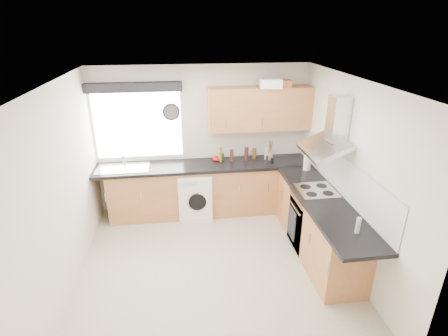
{
  "coord_description": "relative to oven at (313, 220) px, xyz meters",
  "views": [
    {
      "loc": [
        -0.39,
        -3.91,
        3.14
      ],
      "look_at": [
        0.25,
        0.85,
        1.1
      ],
      "focal_mm": 28.0,
      "sensor_mm": 36.0,
      "label": 1
    }
  ],
  "objects": [
    {
      "name": "jar_4",
      "position": [
        -0.61,
        1.35,
        0.58
      ],
      "size": [
        0.07,
        0.07,
        0.18
      ],
      "primitive_type": "cylinder",
      "color": "brown",
      "rests_on": "worktop_back"
    },
    {
      "name": "extractor_hood",
      "position": [
        0.1,
        -0.0,
        1.34
      ],
      "size": [
        0.52,
        0.78,
        0.66
      ],
      "primitive_type": null,
      "color": "silver",
      "rests_on": "wall_right"
    },
    {
      "name": "bottle_0",
      "position": [
        0.06,
        -1.08,
        0.58
      ],
      "size": [
        0.05,
        0.05,
        0.19
      ],
      "primitive_type": "cylinder",
      "color": "#C0B5A4",
      "rests_on": "worktop_right"
    },
    {
      "name": "jar_6",
      "position": [
        -0.36,
        1.09,
        0.53
      ],
      "size": [
        0.05,
        0.05,
        0.1
      ],
      "primitive_type": "cylinder",
      "color": "black",
      "rests_on": "worktop_back"
    },
    {
      "name": "casserole",
      "position": [
        -0.42,
        1.22,
        1.8
      ],
      "size": [
        0.37,
        0.29,
        0.14
      ],
      "primitive_type": "cube",
      "rotation": [
        0.0,
        0.0,
        -0.12
      ],
      "color": "white",
      "rests_on": "upper_cabinets"
    },
    {
      "name": "wall_back",
      "position": [
        -1.5,
        1.5,
        0.82
      ],
      "size": [
        3.6,
        0.02,
        2.5
      ],
      "primitive_type": "cube",
      "color": "silver",
      "rests_on": "ground_plane"
    },
    {
      "name": "ground_plane",
      "position": [
        -1.5,
        -0.3,
        -0.42
      ],
      "size": [
        3.6,
        3.6,
        0.0
      ],
      "primitive_type": "plane",
      "color": "beige"
    },
    {
      "name": "jar_1",
      "position": [
        -1.2,
        1.35,
        0.53
      ],
      "size": [
        0.06,
        0.06,
        0.1
      ],
      "primitive_type": "cylinder",
      "color": "#A79B8F",
      "rests_on": "worktop_back"
    },
    {
      "name": "worktop_back",
      "position": [
        -1.5,
        1.2,
        0.46
      ],
      "size": [
        3.6,
        0.62,
        0.05
      ],
      "primitive_type": "cube",
      "color": "black",
      "rests_on": "base_cab_back"
    },
    {
      "name": "ceiling",
      "position": [
        -1.5,
        -0.3,
        2.08
      ],
      "size": [
        3.6,
        3.6,
        0.02
      ],
      "primitive_type": "cube",
      "color": "white",
      "rests_on": "wall_back"
    },
    {
      "name": "hob_plate",
      "position": [
        0.0,
        0.0,
        0.49
      ],
      "size": [
        0.52,
        0.52,
        0.01
      ],
      "primitive_type": "cube",
      "color": "silver",
      "rests_on": "worktop_right"
    },
    {
      "name": "tomato_cluster",
      "position": [
        -1.26,
        1.35,
        0.52
      ],
      "size": [
        0.18,
        0.18,
        0.06
      ],
      "primitive_type": null,
      "rotation": [
        0.0,
        0.0,
        -0.32
      ],
      "color": "red",
      "rests_on": "worktop_back"
    },
    {
      "name": "worktop_right",
      "position": [
        0.0,
        -0.3,
        0.46
      ],
      "size": [
        0.62,
        2.42,
        0.05
      ],
      "primitive_type": "cube",
      "color": "black",
      "rests_on": "base_cab_right"
    },
    {
      "name": "wall_left",
      "position": [
        -3.3,
        -0.3,
        0.82
      ],
      "size": [
        0.02,
        3.6,
        2.5
      ],
      "primitive_type": "cube",
      "color": "silver",
      "rests_on": "ground_plane"
    },
    {
      "name": "base_cab_corner",
      "position": [
        0.0,
        1.2,
        0.01
      ],
      "size": [
        0.6,
        0.6,
        0.86
      ],
      "primitive_type": "cube",
      "color": "#A66839",
      "rests_on": "ground_plane"
    },
    {
      "name": "window",
      "position": [
        -2.55,
        1.49,
        1.12
      ],
      "size": [
        1.4,
        0.02,
        1.1
      ],
      "primitive_type": "cube",
      "color": "white",
      "rests_on": "wall_back"
    },
    {
      "name": "kitchen_roll",
      "position": [
        0.12,
        0.75,
        0.61
      ],
      "size": [
        0.13,
        0.13,
        0.25
      ],
      "primitive_type": "cylinder",
      "rotation": [
        0.0,
        0.0,
        0.19
      ],
      "color": "white",
      "rests_on": "worktop_right"
    },
    {
      "name": "jar_2",
      "position": [
        -1.02,
        1.28,
        0.59
      ],
      "size": [
        0.06,
        0.06,
        0.2
      ],
      "primitive_type": "cylinder",
      "color": "#4C1F1B",
      "rests_on": "worktop_back"
    },
    {
      "name": "wall_right",
      "position": [
        0.3,
        -0.3,
        0.82
      ],
      "size": [
        0.02,
        3.6,
        2.5
      ],
      "primitive_type": "cube",
      "color": "silver",
      "rests_on": "ground_plane"
    },
    {
      "name": "oven",
      "position": [
        0.0,
        0.0,
        0.0
      ],
      "size": [
        0.56,
        0.58,
        0.85
      ],
      "primitive_type": "cube",
      "color": "black",
      "rests_on": "ground_plane"
    },
    {
      "name": "upper_cabinets",
      "position": [
        -0.55,
        1.32,
        1.38
      ],
      "size": [
        1.7,
        0.35,
        0.7
      ],
      "primitive_type": "cube",
      "color": "#A66839",
      "rests_on": "wall_back"
    },
    {
      "name": "jar_3",
      "position": [
        -0.77,
        1.27,
        0.6
      ],
      "size": [
        0.07,
        0.07,
        0.23
      ],
      "primitive_type": "cylinder",
      "color": "#43181E",
      "rests_on": "worktop_back"
    },
    {
      "name": "sink",
      "position": [
        -2.83,
        1.2,
        0.52
      ],
      "size": [
        0.84,
        0.46,
        0.1
      ],
      "primitive_type": null,
      "color": "silver",
      "rests_on": "worktop_back"
    },
    {
      "name": "washing_machine",
      "position": [
        -1.65,
        1.1,
        -0.02
      ],
      "size": [
        0.61,
        0.59,
        0.8
      ],
      "primitive_type": "cube",
      "rotation": [
        0.0,
        0.0,
        -0.13
      ],
      "color": "white",
      "rests_on": "ground_plane"
    },
    {
      "name": "jar_0",
      "position": [
        -1.17,
        1.35,
        0.54
      ],
      "size": [
        0.06,
        0.06,
        0.12
      ],
      "primitive_type": "cylinder",
      "color": "#163513",
      "rests_on": "worktop_back"
    },
    {
      "name": "utensil_pot",
      "position": [
        -0.35,
        1.27,
        0.55
      ],
      "size": [
        0.12,
        0.12,
        0.14
      ],
      "primitive_type": "cylinder",
      "rotation": [
        0.0,
        0.0,
        -0.27
      ],
      "color": "gray",
      "rests_on": "worktop_back"
    },
    {
      "name": "jar_5",
      "position": [
        -1.21,
        1.27,
        0.61
      ],
      "size": [
        0.04,
        0.04,
        0.26
      ],
      "primitive_type": "cylinder",
      "color": "brown",
      "rests_on": "worktop_back"
    },
    {
      "name": "wall_front",
      "position": [
        -1.5,
        -2.1,
        0.82
      ],
      "size": [
        3.6,
        0.02,
        2.5
      ],
      "primitive_type": "cube",
      "color": "silver",
      "rests_on": "ground_plane"
    },
    {
      "name": "storage_box",
      "position": [
        -0.2,
        1.28,
        1.78
      ],
      "size": [
        0.26,
        0.22,
        0.11
      ],
      "primitive_type": "cube",
      "rotation": [
        0.0,
        0.0,
        -0.1
      ],
      "color": "#C15432",
      "rests_on": "upper_cabinets"
    },
    {
      "name": "jar_7",
      "position": [
        -0.45,
        1.11,
        0.55
      ],
      "size": [
        0.05,
        0.05,
        0.13
      ],
      "primitive_type": "cylinder",
      "color": "black",
      "rests_on": "worktop_back"
    },
    {
      "name": "splashback",
      "position": [
        0.29,
        0.0,
        0.75
      ],
      "size": [
        0.01,
        3.0,
        0.54
      ],
      "primitive_type": "cube",
      "color": "white",
      "rests_on": "wall_right"
    },
    {
      "name": "window_blind",
      "position": [
        -2.55,
        1.4,
        1.76
      ],
      "size": [
        1.5,
        0.18,
        0.14
      ],
      "primitive_type": "cube",
      "color": "black",
      "rests_on": "wall_back"
    },
    {
      "name": "base_cab_back",
      "position": [
        -1.6,
        1.21,
        0.01
      ],
      "size": [
        3.0,
        0.58,
        0.86
      ],
      "primitive_type": "cube",
      "color": "#A66839",
      "rests_on": "ground_plane"
    },
    {
      "name": "jar_8",
      "position": [
        -0.41,
        1.28,
        0.6
      ],
      "size": [
        0.07,
        0.07,
        0.23
      ],
      "primitive_type": "cylinder",
      "color": "#B5AC9A",
      "rests_on": "worktop_back"
    },
    {
      "name": "wall_clock",
      "position": [
        -2.0,
        1.48,
        1.32
      ],
      "size": [
        0.29,
        0.04,
        0.29
      ],
      "primitive_type": "cylinder",
      "rotation": [
        1.57,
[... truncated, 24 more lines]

